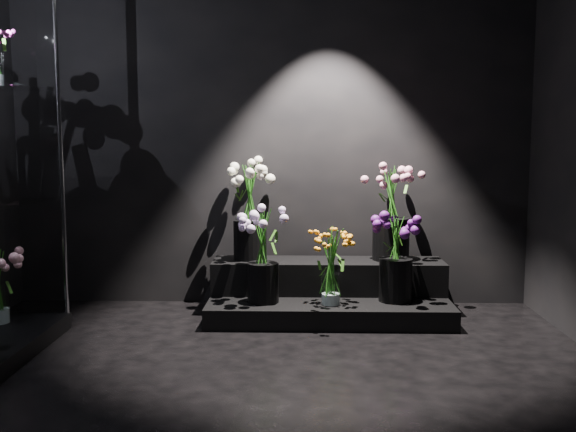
{
  "coord_description": "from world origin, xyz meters",
  "views": [
    {
      "loc": [
        0.26,
        -3.0,
        1.28
      ],
      "look_at": [
        0.16,
        1.2,
        0.79
      ],
      "focal_mm": 40.0,
      "sensor_mm": 36.0,
      "label": 1
    }
  ],
  "objects": [
    {
      "name": "bouquet_pink_roses",
      "position": [
        0.92,
        1.79,
        0.78
      ],
      "size": [
        0.39,
        0.39,
        0.71
      ],
      "rotation": [
        0.0,
        0.0,
        -0.04
      ],
      "color": "black",
      "rests_on": "display_riser"
    },
    {
      "name": "bouquet_lilac",
      "position": [
        -0.03,
        1.43,
        0.53
      ],
      "size": [
        0.45,
        0.45,
        0.67
      ],
      "rotation": [
        0.0,
        0.0,
        0.37
      ],
      "color": "black",
      "rests_on": "display_riser"
    },
    {
      "name": "floor",
      "position": [
        0.0,
        0.0,
        0.0
      ],
      "size": [
        4.0,
        4.0,
        0.0
      ],
      "primitive_type": "plane",
      "color": "black",
      "rests_on": "ground"
    },
    {
      "name": "bouquet_cream_roses",
      "position": [
        -0.15,
        1.8,
        0.8
      ],
      "size": [
        0.42,
        0.42,
        0.73
      ],
      "rotation": [
        0.0,
        0.0,
        0.07
      ],
      "color": "black",
      "rests_on": "display_riser"
    },
    {
      "name": "bouquet_orange_bells",
      "position": [
        0.45,
        1.37,
        0.42
      ],
      "size": [
        0.33,
        0.33,
        0.54
      ],
      "rotation": [
        0.0,
        0.0,
        0.25
      ],
      "color": "white",
      "rests_on": "display_riser"
    },
    {
      "name": "wall_back",
      "position": [
        0.0,
        2.0,
        1.4
      ],
      "size": [
        4.0,
        0.0,
        4.0
      ],
      "primitive_type": "plane",
      "rotation": [
        1.57,
        0.0,
        0.0
      ],
      "color": "black",
      "rests_on": "floor"
    },
    {
      "name": "display_riser",
      "position": [
        0.44,
        1.65,
        0.16
      ],
      "size": [
        1.73,
        0.77,
        0.38
      ],
      "color": "black",
      "rests_on": "floor"
    },
    {
      "name": "bouquet_purple",
      "position": [
        0.91,
        1.48,
        0.49
      ],
      "size": [
        0.35,
        0.35,
        0.61
      ],
      "rotation": [
        0.0,
        0.0,
        -0.11
      ],
      "color": "black",
      "rests_on": "display_riser"
    },
    {
      "name": "wall_front",
      "position": [
        0.0,
        -2.0,
        1.4
      ],
      "size": [
        4.0,
        0.0,
        4.0
      ],
      "primitive_type": "plane",
      "rotation": [
        -1.57,
        0.0,
        0.0
      ],
      "color": "black",
      "rests_on": "floor"
    }
  ]
}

